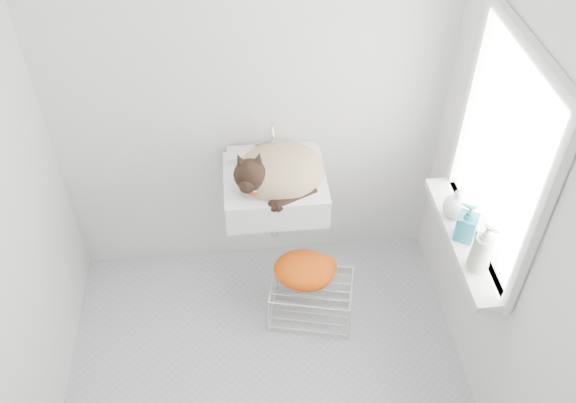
{
  "coord_description": "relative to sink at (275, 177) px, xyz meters",
  "views": [
    {
      "loc": [
        -0.07,
        -1.82,
        3.04
      ],
      "look_at": [
        0.16,
        0.5,
        0.88
      ],
      "focal_mm": 38.47,
      "sensor_mm": 36.0,
      "label": 1
    }
  ],
  "objects": [
    {
      "name": "faucet",
      "position": [
        0.0,
        0.18,
        0.14
      ],
      "size": [
        0.2,
        0.14,
        0.2
      ],
      "primitive_type": null,
      "color": "silver",
      "rests_on": "sink"
    },
    {
      "name": "floor",
      "position": [
        -0.11,
        -0.74,
        -0.85
      ],
      "size": [
        2.2,
        2.0,
        0.02
      ],
      "primitive_type": "cube",
      "color": "#A5A8AC",
      "rests_on": "ground"
    },
    {
      "name": "towel",
      "position": [
        0.14,
        -0.26,
        -0.54
      ],
      "size": [
        0.41,
        0.34,
        0.15
      ],
      "primitive_type": "ellipsoid",
      "rotation": [
        0.0,
        0.0,
        -0.27
      ],
      "color": "#F79600",
      "rests_on": "wire_rack"
    },
    {
      "name": "window_glass",
      "position": [
        0.97,
        -0.54,
        0.5
      ],
      "size": [
        0.01,
        0.8,
        1.0
      ],
      "primitive_type": "cube",
      "color": "white",
      "rests_on": "right_wall"
    },
    {
      "name": "windowsill",
      "position": [
        0.9,
        -0.54,
        -0.02
      ],
      "size": [
        0.16,
        0.88,
        0.04
      ],
      "primitive_type": "cube",
      "color": "white",
      "rests_on": "right_wall"
    },
    {
      "name": "window_frame",
      "position": [
        0.96,
        -0.54,
        0.5
      ],
      "size": [
        0.04,
        0.9,
        1.1
      ],
      "primitive_type": "cube",
      "color": "white",
      "rests_on": "right_wall"
    },
    {
      "name": "bottle_a",
      "position": [
        0.89,
        -0.75,
        0.0
      ],
      "size": [
        0.12,
        0.12,
        0.23
      ],
      "primitive_type": "imported",
      "rotation": [
        0.0,
        0.0,
        0.64
      ],
      "color": "beige",
      "rests_on": "windowsill"
    },
    {
      "name": "bottle_b",
      "position": [
        0.89,
        -0.55,
        0.0
      ],
      "size": [
        0.13,
        0.13,
        0.21
      ],
      "primitive_type": "imported",
      "rotation": [
        0.0,
        0.0,
        4.15
      ],
      "color": "#216D86",
      "rests_on": "windowsill"
    },
    {
      "name": "cat",
      "position": [
        0.01,
        -0.02,
        0.04
      ],
      "size": [
        0.54,
        0.48,
        0.32
      ],
      "rotation": [
        0.0,
        0.0,
        0.18
      ],
      "color": "#CEB884",
      "rests_on": "sink"
    },
    {
      "name": "right_wall",
      "position": [
        0.99,
        -0.74,
        0.4
      ],
      "size": [
        0.02,
        2.0,
        2.5
      ],
      "primitive_type": "cube",
      "color": "silver",
      "rests_on": "ground"
    },
    {
      "name": "bottle_c",
      "position": [
        0.89,
        -0.39,
        0.0
      ],
      "size": [
        0.18,
        0.18,
        0.17
      ],
      "primitive_type": "imported",
      "rotation": [
        0.0,
        0.0,
        5.83
      ],
      "color": "white",
      "rests_on": "windowsill"
    },
    {
      "name": "wire_rack",
      "position": [
        0.18,
        -0.3,
        -0.7
      ],
      "size": [
        0.52,
        0.42,
        0.28
      ],
      "primitive_type": "cube",
      "rotation": [
        0.0,
        0.0,
        -0.23
      ],
      "color": "silver",
      "rests_on": "floor"
    },
    {
      "name": "sink",
      "position": [
        0.0,
        0.0,
        0.0
      ],
      "size": [
        0.56,
        0.49,
        0.22
      ],
      "primitive_type": "cube",
      "color": "white",
      "rests_on": "back_wall"
    },
    {
      "name": "back_wall",
      "position": [
        -0.11,
        0.26,
        0.4
      ],
      "size": [
        2.2,
        0.02,
        2.5
      ],
      "primitive_type": "cube",
      "color": "silver",
      "rests_on": "ground"
    }
  ]
}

